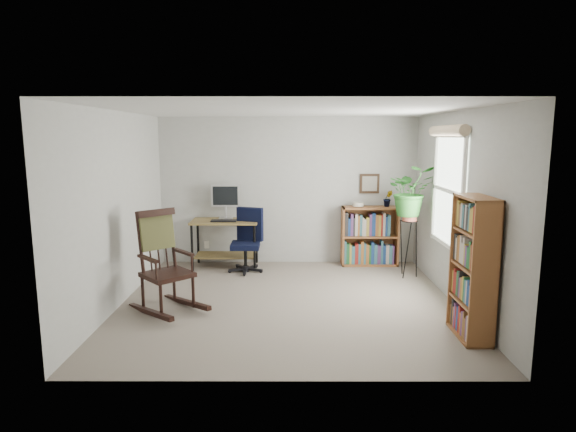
{
  "coord_description": "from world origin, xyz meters",
  "views": [
    {
      "loc": [
        0.01,
        -5.86,
        2.09
      ],
      "look_at": [
        0.0,
        0.4,
        1.05
      ],
      "focal_mm": 30.0,
      "sensor_mm": 36.0,
      "label": 1
    }
  ],
  "objects_px": {
    "rocking_chair": "(167,261)",
    "tall_bookshelf": "(473,268)",
    "desk": "(225,244)",
    "low_bookshelf": "(370,236)",
    "office_chair": "(245,240)"
  },
  "relations": [
    {
      "from": "office_chair",
      "to": "rocking_chair",
      "type": "relative_size",
      "value": 0.81
    },
    {
      "from": "low_bookshelf",
      "to": "tall_bookshelf",
      "type": "bearing_deg",
      "value": -78.37
    },
    {
      "from": "office_chair",
      "to": "rocking_chair",
      "type": "xyz_separation_m",
      "value": [
        -0.78,
        -1.7,
        0.12
      ]
    },
    {
      "from": "office_chair",
      "to": "low_bookshelf",
      "type": "xyz_separation_m",
      "value": [
        2.0,
        0.41,
        -0.02
      ]
    },
    {
      "from": "desk",
      "to": "rocking_chair",
      "type": "height_order",
      "value": "rocking_chair"
    },
    {
      "from": "rocking_chair",
      "to": "tall_bookshelf",
      "type": "bearing_deg",
      "value": -55.79
    },
    {
      "from": "office_chair",
      "to": "tall_bookshelf",
      "type": "xyz_separation_m",
      "value": [
        2.58,
        -2.45,
        0.24
      ]
    },
    {
      "from": "rocking_chair",
      "to": "tall_bookshelf",
      "type": "height_order",
      "value": "tall_bookshelf"
    },
    {
      "from": "office_chair",
      "to": "low_bookshelf",
      "type": "bearing_deg",
      "value": 29.25
    },
    {
      "from": "tall_bookshelf",
      "to": "office_chair",
      "type": "bearing_deg",
      "value": 136.51
    },
    {
      "from": "low_bookshelf",
      "to": "tall_bookshelf",
      "type": "distance_m",
      "value": 2.93
    },
    {
      "from": "desk",
      "to": "tall_bookshelf",
      "type": "height_order",
      "value": "tall_bookshelf"
    },
    {
      "from": "low_bookshelf",
      "to": "tall_bookshelf",
      "type": "height_order",
      "value": "tall_bookshelf"
    },
    {
      "from": "tall_bookshelf",
      "to": "desk",
      "type": "bearing_deg",
      "value": 136.94
    },
    {
      "from": "desk",
      "to": "rocking_chair",
      "type": "xyz_separation_m",
      "value": [
        -0.43,
        -1.99,
        0.24
      ]
    }
  ]
}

